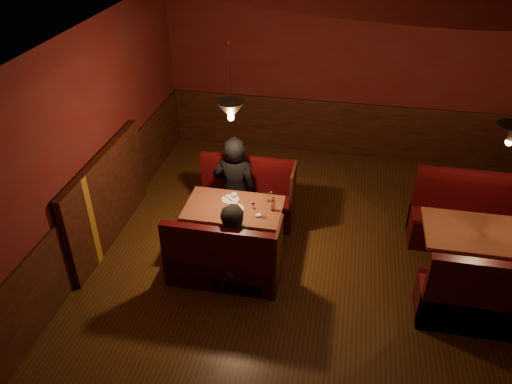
% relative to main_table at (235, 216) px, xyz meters
% --- Properties ---
extents(room, '(6.02, 7.02, 2.92)m').
position_rel_main_table_xyz_m(room, '(0.89, -0.43, 0.53)').
color(room, '#42260E').
rests_on(room, ground).
extents(main_table, '(1.27, 0.77, 0.89)m').
position_rel_main_table_xyz_m(main_table, '(0.00, 0.00, 0.00)').
color(main_table, brown).
rests_on(main_table, ground).
extents(main_bench_far, '(1.40, 0.50, 0.95)m').
position_rel_main_table_xyz_m(main_bench_far, '(0.01, 0.72, -0.22)').
color(main_bench_far, black).
rests_on(main_bench_far, ground).
extents(main_bench_near, '(1.40, 0.50, 0.95)m').
position_rel_main_table_xyz_m(main_bench_near, '(0.01, -0.72, -0.22)').
color(main_bench_near, black).
rests_on(main_bench_near, ground).
extents(second_table, '(1.32, 0.84, 0.74)m').
position_rel_main_table_xyz_m(second_table, '(3.05, -0.04, 0.03)').
color(second_table, brown).
rests_on(second_table, ground).
extents(second_bench_far, '(1.46, 0.55, 1.04)m').
position_rel_main_table_xyz_m(second_bench_far, '(3.08, 0.75, -0.19)').
color(second_bench_far, black).
rests_on(second_bench_far, ground).
extents(second_bench_near, '(1.46, 0.55, 1.04)m').
position_rel_main_table_xyz_m(second_bench_near, '(3.08, -0.83, -0.19)').
color(second_bench_near, black).
rests_on(second_bench_near, ground).
extents(diner_a, '(0.64, 0.43, 1.74)m').
position_rel_main_table_xyz_m(diner_a, '(-0.13, 0.58, 0.35)').
color(diner_a, black).
rests_on(diner_a, ground).
extents(diner_b, '(0.88, 0.80, 1.48)m').
position_rel_main_table_xyz_m(diner_b, '(0.17, -0.65, 0.22)').
color(diner_b, black).
rests_on(diner_b, ground).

